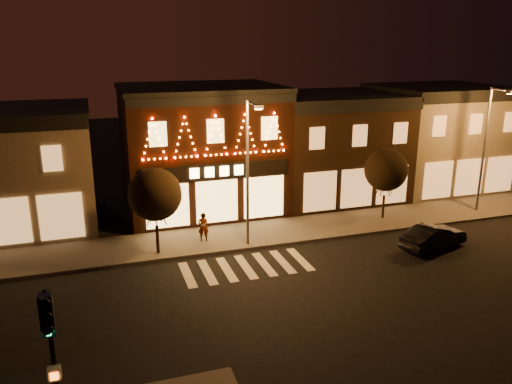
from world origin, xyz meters
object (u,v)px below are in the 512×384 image
streetlamp_mid (249,163)px  traffic_signal_near (51,343)px  dark_sedan (434,237)px  pedestrian (203,227)px

streetlamp_mid → traffic_signal_near: bearing=-123.3°
streetlamp_mid → dark_sedan: bearing=-15.5°
traffic_signal_near → pedestrian: (7.01, 13.96, -2.59)m
traffic_signal_near → dark_sedan: traffic_signal_near is taller
streetlamp_mid → dark_sedan: streetlamp_mid is taller
traffic_signal_near → dark_sedan: size_ratio=1.19×
traffic_signal_near → streetlamp_mid: 15.71m
streetlamp_mid → pedestrian: size_ratio=4.71×
streetlamp_mid → pedestrian: 4.66m
traffic_signal_near → pedestrian: bearing=63.4°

